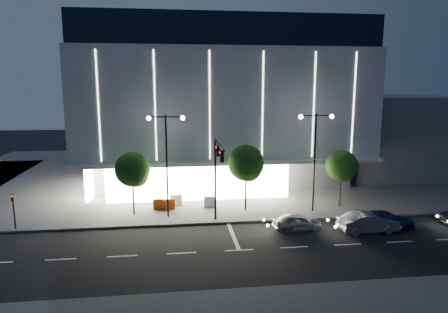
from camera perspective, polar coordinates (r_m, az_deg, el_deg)
name	(u,v)px	position (r m, az deg, el deg)	size (l,w,h in m)	color
ground	(209,243)	(29.86, -2.20, -12.28)	(160.00, 160.00, 0.00)	black
sidewalk_museum	(230,171)	(53.24, 0.90, -2.11)	(70.00, 40.00, 0.15)	#474747
museum	(216,102)	(50.14, -1.11, 7.73)	(30.00, 25.80, 18.00)	#4C4C51
annex_building	(381,132)	(59.14, 21.53, 3.25)	(16.00, 20.00, 10.00)	#4C4C51
traffic_mast	(217,167)	(31.67, -0.99, -1.44)	(0.33, 5.89, 7.07)	black
street_lamp_west	(167,151)	(33.95, -8.21, 0.84)	(3.16, 0.36, 9.00)	black
street_lamp_east	(315,148)	(36.12, 12.88, 1.24)	(3.16, 0.36, 9.00)	black
ped_signal_far	(14,208)	(35.70, -27.84, -6.50)	(0.22, 0.24, 3.00)	black
tree_left	(133,171)	(35.49, -12.91, -2.08)	(3.02, 3.02, 5.72)	black
tree_mid	(246,165)	(35.81, 3.19, -1.23)	(3.25, 3.25, 6.15)	black
tree_right	(342,167)	(38.53, 16.48, -1.50)	(2.91, 2.91, 5.51)	black
car_lead	(297,222)	(32.71, 10.37, -9.16)	(1.57, 3.90, 1.33)	#A4A5AC
car_second	(368,222)	(33.67, 19.91, -8.84)	(1.66, 4.75, 1.57)	#A1A3A9
car_third	(386,220)	(35.16, 22.10, -8.37)	(1.88, 4.62, 1.34)	navy
barrier_a	(169,204)	(37.03, -7.88, -6.81)	(1.10, 0.25, 1.00)	#CD3F0B
barrier_b	(176,200)	(38.38, -6.84, -6.17)	(1.10, 0.25, 1.00)	white
barrier_c	(159,204)	(37.19, -9.24, -6.77)	(1.10, 0.25, 1.00)	#D84C0C
barrier_d	(210,202)	(37.54, -2.04, -6.48)	(1.10, 0.25, 1.00)	white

